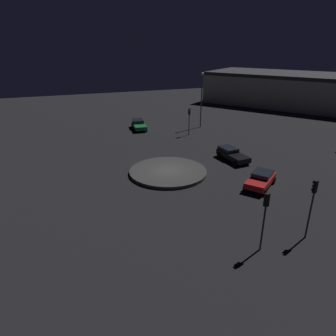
{
  "coord_description": "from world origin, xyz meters",
  "views": [
    {
      "loc": [
        10.1,
        27.97,
        12.88
      ],
      "look_at": [
        0.0,
        0.0,
        0.6
      ],
      "focal_mm": 32.77,
      "sensor_mm": 36.0,
      "label": 1
    }
  ],
  "objects_px": {
    "car_black": "(232,154)",
    "traffic_light_southwest": "(189,116)",
    "streetlamp_southwest": "(202,95)",
    "traffic_light_north_near": "(265,210)",
    "car_green": "(139,125)",
    "traffic_light_north": "(313,198)",
    "car_red": "(261,179)",
    "store_building": "(297,90)"
  },
  "relations": [
    {
      "from": "car_green",
      "to": "traffic_light_north_near",
      "type": "bearing_deg",
      "value": 5.42
    },
    {
      "from": "car_red",
      "to": "traffic_light_north_near",
      "type": "bearing_deg",
      "value": 17.05
    },
    {
      "from": "car_black",
      "to": "car_red",
      "type": "bearing_deg",
      "value": -14.54
    },
    {
      "from": "traffic_light_north_near",
      "to": "streetlamp_southwest",
      "type": "relative_size",
      "value": 0.49
    },
    {
      "from": "car_black",
      "to": "traffic_light_north",
      "type": "height_order",
      "value": "traffic_light_north"
    },
    {
      "from": "car_black",
      "to": "traffic_light_southwest",
      "type": "relative_size",
      "value": 1.15
    },
    {
      "from": "traffic_light_southwest",
      "to": "store_building",
      "type": "xyz_separation_m",
      "value": [
        -30.7,
        -13.14,
        0.55
      ]
    },
    {
      "from": "traffic_light_southwest",
      "to": "streetlamp_southwest",
      "type": "relative_size",
      "value": 0.46
    },
    {
      "from": "store_building",
      "to": "streetlamp_southwest",
      "type": "bearing_deg",
      "value": 73.02
    },
    {
      "from": "traffic_light_north_near",
      "to": "traffic_light_north",
      "type": "bearing_deg",
      "value": -94.6
    },
    {
      "from": "car_black",
      "to": "car_green",
      "type": "bearing_deg",
      "value": -164.11
    },
    {
      "from": "traffic_light_southwest",
      "to": "streetlamp_southwest",
      "type": "distance_m",
      "value": 5.63
    },
    {
      "from": "streetlamp_southwest",
      "to": "traffic_light_north_near",
      "type": "bearing_deg",
      "value": 71.72
    },
    {
      "from": "car_red",
      "to": "traffic_light_north_near",
      "type": "relative_size",
      "value": 1.05
    },
    {
      "from": "car_red",
      "to": "traffic_light_southwest",
      "type": "relative_size",
      "value": 1.12
    },
    {
      "from": "car_red",
      "to": "traffic_light_southwest",
      "type": "height_order",
      "value": "traffic_light_southwest"
    },
    {
      "from": "car_black",
      "to": "store_building",
      "type": "xyz_separation_m",
      "value": [
        -30.06,
        -24.35,
        2.67
      ]
    },
    {
      "from": "car_green",
      "to": "streetlamp_southwest",
      "type": "distance_m",
      "value": 10.91
    },
    {
      "from": "traffic_light_north",
      "to": "streetlamp_southwest",
      "type": "distance_m",
      "value": 30.84
    },
    {
      "from": "car_black",
      "to": "streetlamp_southwest",
      "type": "xyz_separation_m",
      "value": [
        -3.0,
        -14.85,
        4.43
      ]
    },
    {
      "from": "car_black",
      "to": "traffic_light_southwest",
      "type": "bearing_deg",
      "value": 177.68
    },
    {
      "from": "car_black",
      "to": "traffic_light_north",
      "type": "xyz_separation_m",
      "value": [
        3.14,
        15.32,
        2.47
      ]
    },
    {
      "from": "car_green",
      "to": "traffic_light_north_near",
      "type": "height_order",
      "value": "traffic_light_north_near"
    },
    {
      "from": "streetlamp_southwest",
      "to": "store_building",
      "type": "bearing_deg",
      "value": -160.65
    },
    {
      "from": "car_red",
      "to": "store_building",
      "type": "xyz_separation_m",
      "value": [
        -31.2,
        -31.53,
        2.63
      ]
    },
    {
      "from": "car_green",
      "to": "traffic_light_southwest",
      "type": "relative_size",
      "value": 1.16
    },
    {
      "from": "traffic_light_north",
      "to": "traffic_light_north_near",
      "type": "xyz_separation_m",
      "value": [
        3.85,
        0.07,
        -0.17
      ]
    },
    {
      "from": "car_red",
      "to": "car_green",
      "type": "height_order",
      "value": "car_red"
    },
    {
      "from": "car_black",
      "to": "streetlamp_southwest",
      "type": "bearing_deg",
      "value": 163.03
    },
    {
      "from": "car_green",
      "to": "traffic_light_southwest",
      "type": "distance_m",
      "value": 8.73
    },
    {
      "from": "car_red",
      "to": "traffic_light_north",
      "type": "bearing_deg",
      "value": 38.69
    },
    {
      "from": "car_black",
      "to": "traffic_light_southwest",
      "type": "distance_m",
      "value": 11.43
    },
    {
      "from": "traffic_light_north",
      "to": "store_building",
      "type": "bearing_deg",
      "value": -60.4
    },
    {
      "from": "car_green",
      "to": "traffic_light_north",
      "type": "height_order",
      "value": "traffic_light_north"
    },
    {
      "from": "car_green",
      "to": "traffic_light_north",
      "type": "distance_m",
      "value": 32.71
    },
    {
      "from": "car_green",
      "to": "car_black",
      "type": "bearing_deg",
      "value": 27.35
    },
    {
      "from": "car_black",
      "to": "store_building",
      "type": "distance_m",
      "value": 38.78
    },
    {
      "from": "traffic_light_southwest",
      "to": "streetlamp_southwest",
      "type": "xyz_separation_m",
      "value": [
        -3.63,
        -3.64,
        2.3
      ]
    },
    {
      "from": "car_green",
      "to": "traffic_light_north_near",
      "type": "xyz_separation_m",
      "value": [
        0.27,
        32.49,
        2.28
      ]
    },
    {
      "from": "car_green",
      "to": "store_building",
      "type": "bearing_deg",
      "value": 107.04
    },
    {
      "from": "traffic_light_north",
      "to": "car_green",
      "type": "bearing_deg",
      "value": -14.16
    },
    {
      "from": "traffic_light_north",
      "to": "store_building",
      "type": "height_order",
      "value": "store_building"
    }
  ]
}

